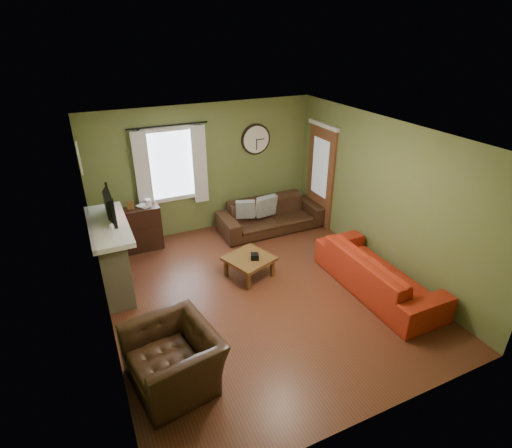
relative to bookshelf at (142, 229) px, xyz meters
name	(u,v)px	position (x,y,z in m)	size (l,w,h in m)	color
floor	(261,293)	(1.45, -2.24, -0.43)	(4.60, 5.20, 0.00)	#552919
ceiling	(262,134)	(1.45, -2.24, 2.17)	(4.60, 5.20, 0.00)	white
wall_left	(98,255)	(-0.85, -2.24, 0.87)	(0.00, 5.20, 2.60)	olive
wall_right	(383,196)	(3.75, -2.24, 0.87)	(0.00, 5.20, 2.60)	olive
wall_back	(206,169)	(1.45, 0.36, 0.87)	(4.60, 0.00, 2.60)	olive
wall_front	(378,330)	(1.45, -4.84, 0.87)	(4.60, 0.00, 2.60)	olive
fireplace	(112,259)	(-0.65, -1.09, 0.12)	(0.40, 1.40, 1.10)	tan
firebox	(127,269)	(-0.46, -1.09, -0.13)	(0.04, 0.60, 0.55)	black
mantel	(108,226)	(-0.62, -1.09, 0.71)	(0.58, 1.60, 0.08)	white
tv	(106,209)	(-0.60, -0.94, 0.92)	(0.60, 0.08, 0.35)	black
tv_screen	(111,205)	(-0.52, -0.94, 0.98)	(0.02, 0.62, 0.36)	#994C3F
medallion_left	(81,165)	(-0.83, -1.44, 1.82)	(0.28, 0.28, 0.03)	white
medallion_mid	(79,158)	(-0.83, -1.09, 1.82)	(0.28, 0.28, 0.03)	white
medallion_right	(78,151)	(-0.83, -0.74, 1.82)	(0.28, 0.28, 0.03)	white
window_pane	(171,165)	(0.75, 0.34, 1.07)	(1.00, 0.02, 1.30)	silver
curtain_rod	(168,126)	(0.75, 0.24, 1.84)	(0.03, 0.03, 1.50)	black
curtain_left	(143,173)	(0.20, 0.24, 1.02)	(0.28, 0.04, 1.55)	silver
curtain_right	(200,165)	(1.30, 0.24, 1.02)	(0.28, 0.04, 1.55)	silver
wall_clock	(256,139)	(2.55, 0.31, 1.37)	(0.64, 0.06, 0.64)	white
door	(320,176)	(3.72, -0.39, 0.62)	(0.05, 0.90, 2.10)	brown
bookshelf	(142,229)	(0.00, 0.00, 0.00)	(0.73, 0.31, 0.87)	black
book	(139,204)	(0.02, -0.02, 0.53)	(0.18, 0.24, 0.02)	brown
sofa_brown	(271,215)	(2.62, -0.27, -0.11)	(2.19, 0.86, 0.64)	#331E12
pillow_left	(266,206)	(2.51, -0.27, 0.12)	(0.44, 0.13, 0.44)	gray
pillow_right	(245,209)	(2.05, -0.24, 0.12)	(0.39, 0.12, 0.39)	gray
sofa_red	(378,272)	(3.21, -2.94, -0.10)	(2.32, 0.91, 0.68)	#9A220F
armchair	(174,358)	(-0.26, -3.41, -0.08)	(1.10, 0.96, 0.72)	#331E12
coffee_table	(249,267)	(1.47, -1.71, -0.25)	(0.70, 0.70, 0.37)	brown
tissue_box	(255,258)	(1.54, -1.80, -0.03)	(0.13, 0.13, 0.10)	black
wine_glass_a	(112,232)	(-0.60, -1.61, 0.84)	(0.07, 0.07, 0.19)	white
wine_glass_b	(112,230)	(-0.60, -1.53, 0.84)	(0.07, 0.07, 0.19)	white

